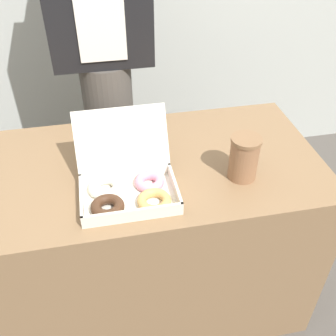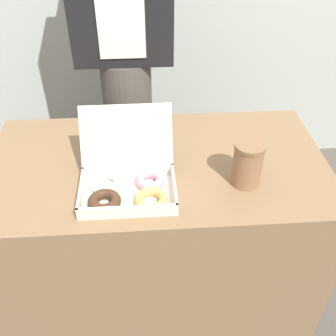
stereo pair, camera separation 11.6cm
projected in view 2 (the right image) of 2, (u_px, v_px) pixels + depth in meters
The scene contains 5 objects.
ground_plane at pixel (159, 290), 1.77m from camera, with size 14.00×14.00×0.00m, color #4C4742.
table at pixel (158, 235), 1.55m from camera, with size 1.15×0.62×0.73m.
donut_box at pixel (127, 182), 1.19m from camera, with size 0.29×0.30×0.21m.
coffee_cup at pixel (247, 164), 1.20m from camera, with size 0.10×0.10×0.15m.
person_customer at pixel (124, 49), 1.62m from camera, with size 0.40×0.22×1.65m.
Camera 2 is at (-0.04, -1.05, 1.53)m, focal length 42.00 mm.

